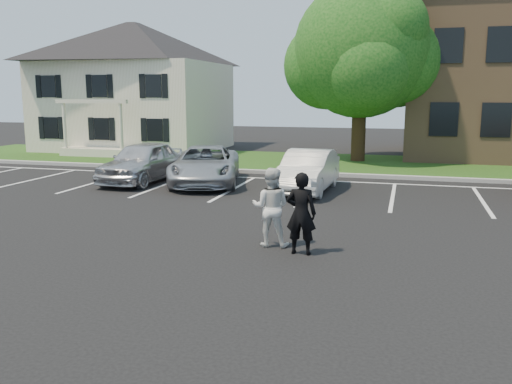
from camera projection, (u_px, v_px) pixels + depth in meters
ground_plane at (243, 259)px, 11.31m from camera, size 90.00×90.00×0.00m
curb at (327, 174)px, 22.66m from camera, size 40.00×0.30×0.15m
grass_strip at (339, 163)px, 26.46m from camera, size 44.00×8.00×0.08m
stall_lines at (353, 190)px, 19.42m from camera, size 34.00×5.36×0.01m
house at (135, 87)px, 33.00m from camera, size 10.30×9.22×7.60m
tree at (363, 53)px, 26.46m from camera, size 7.80×7.20×8.80m
man_black_suit at (301, 213)px, 11.52m from camera, size 0.65×0.43×1.78m
man_white_shirt at (271, 207)px, 12.16m from camera, size 0.91×0.74×1.79m
car_silver_west at (142, 162)px, 21.05m from camera, size 2.01×4.70×1.58m
car_silver_minivan at (205, 165)px, 20.60m from camera, size 3.71×5.66×1.45m
car_white_sedan at (308, 171)px, 19.06m from camera, size 1.71×4.45×1.45m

